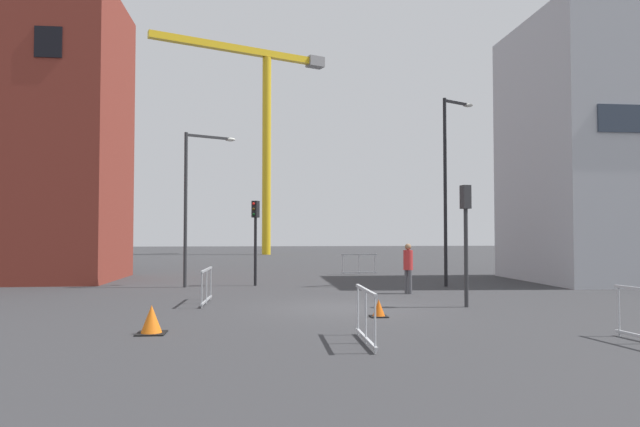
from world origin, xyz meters
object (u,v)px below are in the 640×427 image
object	(u,v)px
construction_crane	(262,114)
traffic_light_near	(255,228)
streetlamp_short	(193,193)
traffic_cone_on_verge	(151,321)
traffic_cone_striped	(379,309)
pedestrian_walking	(408,264)
traffic_light_crosswalk	(466,224)
streetlamp_tall	(448,177)

from	to	relation	value
construction_crane	traffic_light_near	size ratio (longest dim) A/B	6.08
streetlamp_short	traffic_cone_on_verge	size ratio (longest dim) A/B	10.14
construction_crane	traffic_light_near	xyz separation A→B (m)	(-0.38, -34.53, -12.17)
construction_crane	traffic_light_near	world-z (taller)	construction_crane
traffic_cone_striped	construction_crane	bearing A→B (deg)	93.79
traffic_cone_on_verge	pedestrian_walking	bearing A→B (deg)	43.78
traffic_light_crosswalk	construction_crane	bearing A→B (deg)	97.97
construction_crane	streetlamp_short	bearing A→B (deg)	-94.79
traffic_cone_on_verge	construction_crane	bearing A→B (deg)	86.84
traffic_light_crosswalk	traffic_light_near	distance (m)	9.76
streetlamp_short	traffic_light_near	size ratio (longest dim) A/B	1.78
streetlamp_tall	traffic_cone_striped	size ratio (longest dim) A/B	17.03
streetlamp_tall	traffic_light_crosswalk	world-z (taller)	streetlamp_tall
traffic_light_near	pedestrian_walking	world-z (taller)	traffic_light_near
construction_crane	traffic_light_near	bearing A→B (deg)	-90.63
streetlamp_tall	traffic_cone_on_verge	distance (m)	14.81
construction_crane	pedestrian_walking	bearing A→B (deg)	-82.34
construction_crane	pedestrian_walking	world-z (taller)	construction_crane
traffic_cone_on_verge	traffic_light_near	bearing A→B (deg)	79.05
pedestrian_walking	construction_crane	bearing A→B (deg)	97.66
traffic_light_near	traffic_cone_on_verge	world-z (taller)	traffic_light_near
pedestrian_walking	streetlamp_tall	bearing A→B (deg)	47.26
construction_crane	streetlamp_short	world-z (taller)	construction_crane
construction_crane	streetlamp_tall	distance (m)	37.75
pedestrian_walking	traffic_light_crosswalk	bearing A→B (deg)	-78.97
streetlamp_tall	traffic_cone_striped	xyz separation A→B (m)	(-4.69, -8.07, -4.33)
traffic_light_near	traffic_cone_striped	bearing A→B (deg)	-70.31
streetlamp_short	streetlamp_tall	bearing A→B (deg)	-4.52
traffic_cone_on_verge	traffic_cone_striped	bearing A→B (deg)	19.37
traffic_light_near	pedestrian_walking	bearing A→B (deg)	-33.82
pedestrian_walking	traffic_light_near	bearing A→B (deg)	146.18
pedestrian_walking	traffic_cone_on_verge	xyz separation A→B (m)	(-7.66, -7.34, -0.77)
construction_crane	traffic_light_crosswalk	bearing A→B (deg)	-82.03
traffic_light_crosswalk	traffic_cone_striped	size ratio (longest dim) A/B	7.88
streetlamp_short	traffic_cone_striped	distance (m)	11.23
streetlamp_tall	traffic_light_near	size ratio (longest dim) A/B	2.20
streetlamp_tall	traffic_light_crosswalk	bearing A→B (deg)	-104.81
streetlamp_short	traffic_light_crosswalk	xyz separation A→B (m)	(8.79, -7.24, -1.40)
streetlamp_tall	pedestrian_walking	size ratio (longest dim) A/B	4.32
streetlamp_short	traffic_cone_striped	world-z (taller)	streetlamp_short
streetlamp_tall	pedestrian_walking	world-z (taller)	streetlamp_tall
construction_crane	pedestrian_walking	size ratio (longest dim) A/B	11.92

